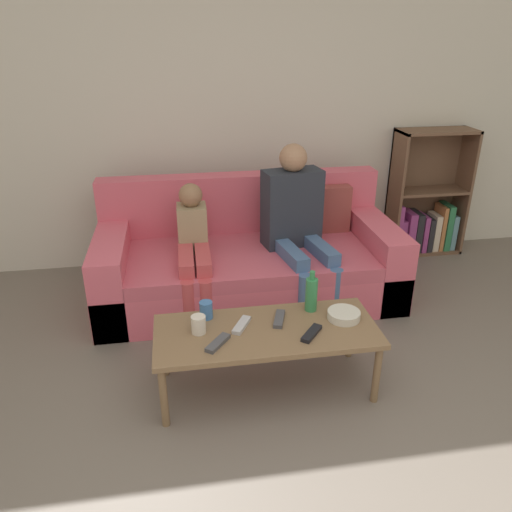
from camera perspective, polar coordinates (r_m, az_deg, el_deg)
The scene contains 14 objects.
wall_back at distance 4.10m, azimuth -2.67°, elevation 16.97°, with size 12.00×0.06×2.60m.
couch at distance 3.71m, azimuth -0.87°, elevation -0.52°, with size 2.14×0.97×0.83m.
bookshelf at distance 4.66m, azimuth 18.66°, elevation 5.13°, with size 0.65×0.28×1.08m.
coffee_table at distance 2.70m, azimuth 1.21°, elevation -9.01°, with size 1.19×0.50×0.38m.
person_adult at distance 3.54m, azimuth 4.58°, elevation 4.62°, with size 0.47×0.71×1.13m.
person_child at distance 3.43m, azimuth -7.14°, elevation 1.20°, with size 0.22×0.66×0.88m.
cup_near at distance 2.64m, azimuth -6.59°, elevation -7.78°, with size 0.08×0.08×0.10m.
cup_far at distance 2.76m, azimuth -5.72°, elevation -6.16°, with size 0.07×0.07×0.10m.
tv_remote_0 at distance 2.75m, azimuth 2.67°, elevation -7.19°, with size 0.10×0.18×0.02m.
tv_remote_1 at distance 2.64m, azimuth 6.37°, elevation -8.77°, with size 0.14×0.16×0.02m.
tv_remote_2 at distance 2.69m, azimuth -1.66°, elevation -7.89°, with size 0.12×0.17×0.02m.
tv_remote_3 at distance 2.56m, azimuth -4.38°, elevation -9.88°, with size 0.14×0.16×0.02m.
snack_bowl at distance 2.80m, azimuth 10.00°, elevation -6.66°, with size 0.18×0.18×0.05m.
bottle at distance 2.82m, azimuth 6.34°, elevation -4.32°, with size 0.07×0.07×0.24m.
Camera 1 is at (-0.48, -1.09, 1.83)m, focal length 35.00 mm.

